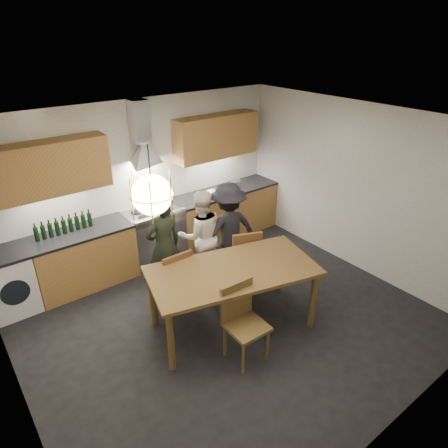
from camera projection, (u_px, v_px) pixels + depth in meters
ground at (227, 319)px, 5.40m from camera, size 5.00×5.00×0.00m
room_shell at (227, 203)px, 4.64m from camera, size 5.02×4.52×2.61m
counter_run at (156, 235)px, 6.60m from camera, size 5.00×0.62×0.90m
range_stove at (155, 236)px, 6.58m from camera, size 0.90×0.60×0.92m
wall_fixtures at (144, 150)px, 6.03m from camera, size 4.30×0.54×1.10m
pendant_lamp at (152, 195)px, 3.85m from camera, size 0.43×0.43×0.70m
dining_table at (233, 276)px, 4.96m from camera, size 2.26×1.51×0.87m
chair_back_left at (175, 278)px, 5.32m from camera, size 0.43×0.43×0.95m
chair_back_mid at (224, 274)px, 5.56m from camera, size 0.48×0.48×0.80m
chair_back_right at (245, 255)px, 5.83m from camera, size 0.57×0.57×0.96m
chair_front at (242, 317)px, 4.60m from camera, size 0.45×0.45×0.97m
person_left at (164, 246)px, 5.62m from camera, size 0.59×0.40×1.55m
person_mid at (201, 235)px, 6.03m from camera, size 0.83×0.74×1.43m
person_right at (228, 229)px, 6.14m from camera, size 1.02×0.67×1.49m
mixing_bowl at (213, 194)px, 6.91m from camera, size 0.36×0.36×0.07m
stock_pot at (235, 184)px, 7.26m from camera, size 0.23×0.23×0.13m
wine_bottles at (64, 225)px, 5.64m from camera, size 0.81×0.06×0.26m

